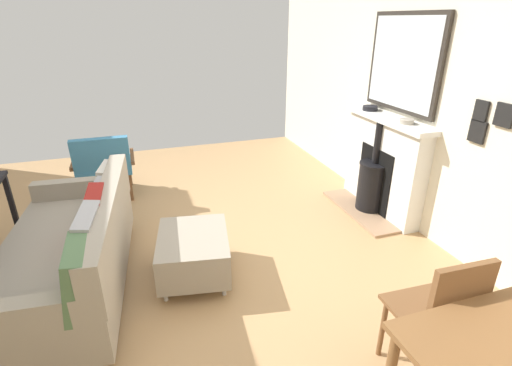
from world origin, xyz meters
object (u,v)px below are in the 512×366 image
Objects in this scene: fireplace at (380,170)px; ottoman at (194,252)px; mantel_bowl_near at (370,108)px; mantel_bowl_far at (407,121)px; dining_chair_near_fireplace at (442,312)px; sofa at (74,250)px; armchair_accent at (104,163)px.

ottoman is at bearing 14.87° from fireplace.
mantel_bowl_far is (0.00, 0.60, -0.00)m from mantel_bowl_near.
mantel_bowl_near is 0.18× the size of dining_chair_near_fireplace.
fireplace is 1.59× the size of ottoman.
sofa is at bearing -37.67° from dining_chair_near_fireplace.
mantel_bowl_far is at bearing -172.49° from ottoman.
sofa reaches higher than ottoman.
sofa is at bearing -8.04° from ottoman.
mantel_bowl_far is 2.31m from ottoman.
ottoman is at bearing 7.51° from mantel_bowl_far.
ottoman is at bearing 111.51° from armchair_accent.
sofa reaches higher than armchair_accent.
armchair_accent is 3.72m from dining_chair_near_fireplace.
dining_chair_near_fireplace reaches higher than sofa.
armchair_accent is at bearing -95.82° from sofa.
ottoman is (2.14, 0.28, -0.84)m from mantel_bowl_far.
sofa is 0.90m from ottoman.
mantel_bowl_near is at bearing 161.99° from armchair_accent.
mantel_bowl_near is 2.46m from ottoman.
mantel_bowl_far reaches higher than ottoman.
fireplace is 3.11m from armchair_accent.
armchair_accent is at bearing -18.01° from mantel_bowl_near.
mantel_bowl_far is 3.30m from armchair_accent.
sofa is 1.70m from armchair_accent.
mantel_bowl_near is 0.20× the size of armchair_accent.
mantel_bowl_near reaches higher than armchair_accent.
fireplace reaches higher than armchair_accent.
sofa is at bearing 84.18° from armchair_accent.
dining_chair_near_fireplace reaches higher than ottoman.
fireplace is at bearing 89.09° from mantel_bowl_near.
dining_chair_near_fireplace is (-2.00, 1.55, 0.16)m from sofa.
sofa is (3.02, 0.16, -0.72)m from mantel_bowl_far.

